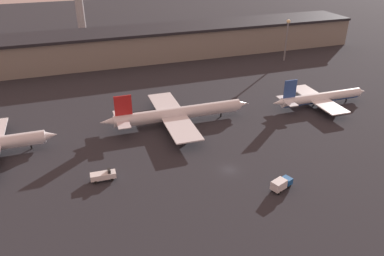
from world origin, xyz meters
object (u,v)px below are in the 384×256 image
Objects in this scene: airplane_2 at (177,114)px; service_vehicle_2 at (281,184)px; airplane_3 at (320,98)px; service_vehicle_1 at (103,176)px.

airplane_2 is 7.88× the size of service_vehicle_2.
service_vehicle_2 is (-39.25, -38.79, -1.31)m from airplane_3.
airplane_3 is at bearing -2.74° from airplane_2.
service_vehicle_1 is 43.56m from service_vehicle_2.
airplane_2 is 44.15m from service_vehicle_2.
service_vehicle_1 is at bearing 134.74° from service_vehicle_2.
service_vehicle_2 is at bearing -72.07° from airplane_2.
airplane_3 reaches higher than service_vehicle_1.
service_vehicle_2 is at bearing -134.32° from airplane_3.
service_vehicle_2 is (39.69, -17.93, 0.24)m from service_vehicle_1.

